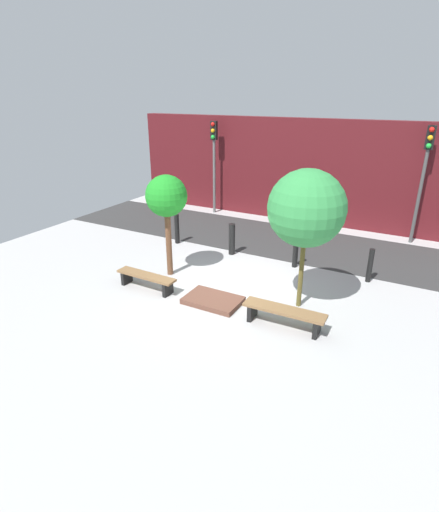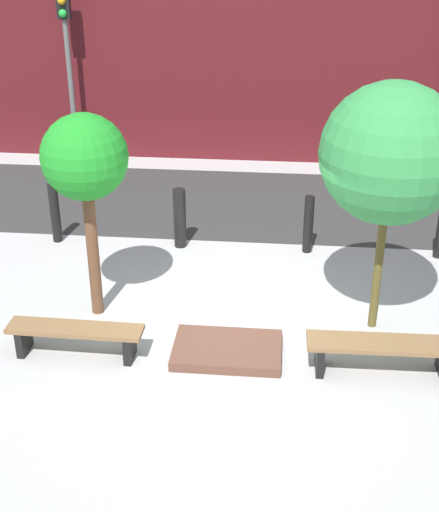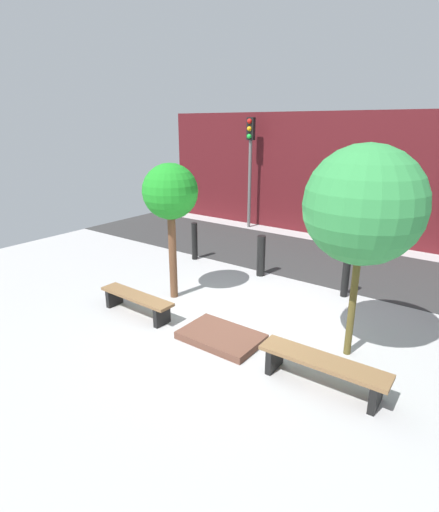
% 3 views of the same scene
% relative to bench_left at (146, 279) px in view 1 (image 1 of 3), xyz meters
% --- Properties ---
extents(ground_plane, '(18.00, 18.00, 0.00)m').
position_rel_bench_left_xyz_m(ground_plane, '(2.02, 0.86, -0.32)').
color(ground_plane, '#A7A7A7').
extents(road_strip, '(18.00, 3.64, 0.01)m').
position_rel_bench_left_xyz_m(road_strip, '(2.02, 5.55, -0.32)').
color(road_strip, '#313131').
rests_on(road_strip, ground).
extents(building_facade, '(16.20, 0.50, 4.19)m').
position_rel_bench_left_xyz_m(building_facade, '(2.02, 8.44, 1.77)').
color(building_facade, '#511419').
rests_on(building_facade, ground).
extents(bench_left, '(1.83, 0.42, 0.44)m').
position_rel_bench_left_xyz_m(bench_left, '(0.00, 0.00, 0.00)').
color(bench_left, black).
rests_on(bench_left, ground).
extents(bench_right, '(1.96, 0.49, 0.46)m').
position_rel_bench_left_xyz_m(bench_right, '(4.05, 0.00, 0.02)').
color(bench_right, black).
rests_on(bench_right, ground).
extents(planter_bed, '(1.46, 0.96, 0.14)m').
position_rel_bench_left_xyz_m(planter_bed, '(2.02, 0.20, -0.25)').
color(planter_bed, brown).
rests_on(planter_bed, ground).
extents(tree_behind_left_bench, '(1.19, 1.19, 3.02)m').
position_rel_bench_left_xyz_m(tree_behind_left_bench, '(0.00, 1.13, 2.06)').
color(tree_behind_left_bench, brown).
rests_on(tree_behind_left_bench, ground).
extents(tree_behind_right_bench, '(1.87, 1.87, 3.54)m').
position_rel_bench_left_xyz_m(tree_behind_right_bench, '(4.05, 1.13, 2.28)').
color(tree_behind_right_bench, brown).
rests_on(tree_behind_right_bench, ground).
extents(bollard_far_left, '(0.17, 0.17, 1.09)m').
position_rel_bench_left_xyz_m(bollard_far_left, '(-1.33, 3.48, 0.22)').
color(bollard_far_left, black).
rests_on(bollard_far_left, ground).
extents(bollard_left, '(0.22, 0.22, 1.08)m').
position_rel_bench_left_xyz_m(bollard_left, '(0.91, 3.48, 0.22)').
color(bollard_left, black).
rests_on(bollard_left, ground).
extents(bollard_center, '(0.17, 0.17, 1.03)m').
position_rel_bench_left_xyz_m(bollard_center, '(3.14, 3.48, 0.20)').
color(bollard_center, black).
rests_on(bollard_center, ground).
extents(bollard_right, '(0.15, 0.15, 1.02)m').
position_rel_bench_left_xyz_m(bollard_right, '(5.38, 3.48, 0.19)').
color(bollard_right, black).
rests_on(bollard_right, ground).
extents(traffic_light_west, '(0.28, 0.27, 4.00)m').
position_rel_bench_left_xyz_m(traffic_light_west, '(-2.13, 7.65, 2.43)').
color(traffic_light_west, '#5B5B5B').
rests_on(traffic_light_west, ground).
extents(traffic_light_mid_west, '(0.28, 0.27, 4.12)m').
position_rel_bench_left_xyz_m(traffic_light_mid_west, '(6.17, 7.65, 2.50)').
color(traffic_light_mid_west, '#494949').
rests_on(traffic_light_mid_west, ground).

